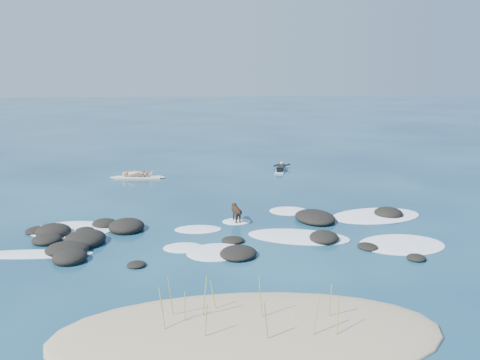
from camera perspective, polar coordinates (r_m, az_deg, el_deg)
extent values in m
plane|color=#0A2642|center=(20.09, -1.68, -5.00)|extent=(160.00, 160.00, 0.00)
ellipsoid|color=#9E8966|center=(12.53, 0.90, -16.22)|extent=(9.00, 4.40, 0.60)
cylinder|color=#81994A|center=(12.12, 10.37, -14.25)|extent=(0.12, 0.27, 0.94)
cylinder|color=#81994A|center=(11.98, 8.11, -14.31)|extent=(0.22, 0.20, 1.02)
cylinder|color=#81994A|center=(11.79, -3.66, -15.03)|extent=(0.08, 0.05, 0.91)
cylinder|color=#81994A|center=(12.60, -3.81, -12.56)|extent=(0.15, 0.11, 1.14)
cylinder|color=#81994A|center=(12.20, -8.27, -13.71)|extent=(0.16, 0.22, 1.06)
cylinder|color=#81994A|center=(12.66, -7.37, -12.40)|extent=(0.12, 0.27, 1.16)
cylinder|color=#81994A|center=(12.50, -5.91, -13.61)|extent=(0.05, 0.10, 0.83)
cylinder|color=#81994A|center=(12.77, 9.59, -12.83)|extent=(0.05, 0.11, 0.95)
cylinder|color=#81994A|center=(13.01, -2.82, -12.42)|extent=(0.18, 0.09, 0.84)
cylinder|color=#81994A|center=(12.50, 2.23, -12.66)|extent=(0.11, 0.08, 1.18)
cylinder|color=#81994A|center=(11.65, 2.81, -15.08)|extent=(0.14, 0.07, 1.01)
ellipsoid|color=black|center=(17.69, 18.30, -7.90)|extent=(0.74, 0.75, 0.22)
ellipsoid|color=black|center=(18.28, -17.96, -7.05)|extent=(1.58, 1.43, 0.44)
ellipsoid|color=black|center=(19.52, -19.90, -6.00)|extent=(1.23, 1.24, 0.37)
ellipsoid|color=black|center=(20.10, -12.01, -4.87)|extent=(1.36, 1.50, 0.53)
ellipsoid|color=black|center=(16.61, -10.99, -8.86)|extent=(0.76, 0.76, 0.18)
ellipsoid|color=black|center=(20.33, -16.23, -5.15)|extent=(0.80, 0.71, 0.20)
ellipsoid|color=black|center=(17.51, -17.68, -7.87)|extent=(1.20, 1.29, 0.46)
ellipsoid|color=black|center=(20.25, -19.29, -5.19)|extent=(1.64, 1.61, 0.52)
ellipsoid|color=black|center=(17.12, -0.19, -7.81)|extent=(1.54, 1.64, 0.35)
ellipsoid|color=black|center=(19.02, -16.22, -6.09)|extent=(1.66, 1.88, 0.54)
ellipsoid|color=black|center=(20.86, -20.94, -5.04)|extent=(0.77, 0.97, 0.19)
ellipsoid|color=black|center=(21.04, 8.00, -3.98)|extent=(1.89, 2.22, 0.47)
ellipsoid|color=black|center=(20.83, -14.26, -4.53)|extent=(1.04, 1.15, 0.31)
ellipsoid|color=black|center=(18.42, -0.74, -6.44)|extent=(0.86, 0.77, 0.22)
ellipsoid|color=black|center=(18.75, 8.97, -6.10)|extent=(1.20, 1.33, 0.43)
ellipsoid|color=black|center=(18.34, 13.48, -6.93)|extent=(0.80, 0.93, 0.17)
ellipsoid|color=black|center=(22.25, 15.55, -3.43)|extent=(1.48, 1.51, 0.45)
ellipsoid|color=white|center=(17.93, -6.04, -7.20)|extent=(1.38, 1.09, 0.12)
ellipsoid|color=white|center=(18.50, -21.32, -7.39)|extent=(3.97, 1.04, 0.12)
ellipsoid|color=white|center=(17.45, -2.55, -7.70)|extent=(2.40, 2.24, 0.12)
ellipsoid|color=white|center=(20.64, -17.52, -5.09)|extent=(3.15, 2.33, 0.12)
ellipsoid|color=white|center=(22.21, 5.26, -3.32)|extent=(1.81, 1.58, 0.12)
ellipsoid|color=white|center=(20.87, -16.72, -4.84)|extent=(2.85, 1.73, 0.12)
ellipsoid|color=white|center=(18.96, 16.90, -6.59)|extent=(3.02, 2.31, 0.12)
ellipsoid|color=white|center=(19.04, 6.27, -6.03)|extent=(3.99, 2.78, 0.12)
ellipsoid|color=white|center=(19.79, -4.48, -5.27)|extent=(1.79, 1.14, 0.12)
ellipsoid|color=white|center=(22.13, 14.28, -3.72)|extent=(4.17, 2.96, 0.12)
ellipsoid|color=white|center=(20.68, -0.38, -4.46)|extent=(1.10, 0.90, 0.12)
cube|color=#EFE4BF|center=(28.93, -10.86, 0.27)|extent=(2.48, 0.66, 0.08)
ellipsoid|color=#EFE4BF|center=(28.76, -8.46, 0.29)|extent=(0.51, 0.31, 0.09)
ellipsoid|color=#EFE4BF|center=(29.15, -13.24, 0.26)|extent=(0.51, 0.31, 0.09)
imported|color=tan|center=(28.77, -10.93, 1.90)|extent=(0.42, 0.60, 1.59)
cube|color=white|center=(30.51, 4.35, 1.09)|extent=(0.95, 2.06, 0.07)
ellipsoid|color=white|center=(31.50, 4.51, 1.44)|extent=(0.34, 0.49, 0.08)
cube|color=black|center=(30.49, 4.36, 1.34)|extent=(0.67, 1.29, 0.20)
sphere|color=tan|center=(31.17, 4.47, 1.79)|extent=(0.26, 0.26, 0.21)
cylinder|color=black|center=(31.34, 4.02, 1.63)|extent=(0.51, 0.15, 0.23)
cylinder|color=black|center=(31.30, 4.96, 1.60)|extent=(0.45, 0.37, 0.23)
cube|color=black|center=(29.82, 4.24, 1.02)|extent=(0.43, 0.57, 0.13)
cylinder|color=black|center=(20.46, -0.35, -3.30)|extent=(0.36, 0.59, 0.27)
sphere|color=black|center=(20.69, -0.53, -3.11)|extent=(0.33, 0.33, 0.28)
sphere|color=black|center=(20.22, -0.17, -3.48)|extent=(0.29, 0.29, 0.26)
sphere|color=black|center=(20.82, -0.64, -2.74)|extent=(0.23, 0.23, 0.20)
cone|color=black|center=(20.93, -0.72, -2.70)|extent=(0.13, 0.14, 0.11)
cone|color=black|center=(20.77, -0.78, -2.54)|extent=(0.10, 0.08, 0.10)
cone|color=black|center=(20.80, -0.49, -2.52)|extent=(0.10, 0.08, 0.10)
cylinder|color=black|center=(20.70, -0.68, -3.94)|extent=(0.08, 0.08, 0.37)
cylinder|color=black|center=(20.73, -0.29, -3.92)|extent=(0.08, 0.08, 0.37)
cylinder|color=black|center=(20.34, -0.41, -4.24)|extent=(0.08, 0.08, 0.37)
cylinder|color=black|center=(20.38, -0.02, -4.21)|extent=(0.08, 0.08, 0.37)
cylinder|color=black|center=(20.09, -0.08, -3.44)|extent=(0.09, 0.27, 0.16)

